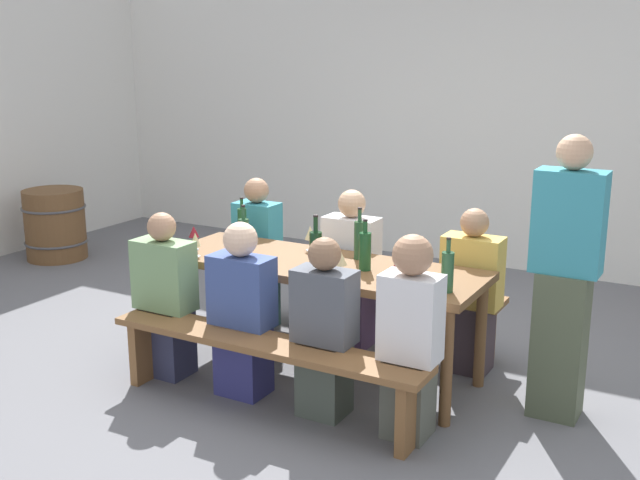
# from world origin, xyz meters

# --- Properties ---
(ground_plane) EXTENTS (24.00, 24.00, 0.00)m
(ground_plane) POSITION_xyz_m (0.00, 0.00, 0.00)
(ground_plane) COLOR slate
(back_wall) EXTENTS (14.00, 0.20, 3.20)m
(back_wall) POSITION_xyz_m (0.00, 3.13, 1.60)
(back_wall) COLOR silver
(back_wall) RESTS_ON ground
(tasting_table) EXTENTS (2.13, 0.73, 0.75)m
(tasting_table) POSITION_xyz_m (0.00, 0.00, 0.67)
(tasting_table) COLOR brown
(tasting_table) RESTS_ON ground
(bench_near) EXTENTS (2.03, 0.30, 0.45)m
(bench_near) POSITION_xyz_m (0.00, -0.66, 0.36)
(bench_near) COLOR brown
(bench_near) RESTS_ON ground
(bench_far) EXTENTS (2.03, 0.30, 0.45)m
(bench_far) POSITION_xyz_m (0.00, 0.66, 0.36)
(bench_far) COLOR brown
(bench_far) RESTS_ON ground
(wine_bottle_0) EXTENTS (0.08, 0.08, 0.33)m
(wine_bottle_0) POSITION_xyz_m (0.02, -0.10, 0.87)
(wine_bottle_0) COLOR #143319
(wine_bottle_0) RESTS_ON tasting_table
(wine_bottle_1) EXTENTS (0.08, 0.08, 0.32)m
(wine_bottle_1) POSITION_xyz_m (0.32, -0.01, 0.88)
(wine_bottle_1) COLOR #194723
(wine_bottle_1) RESTS_ON tasting_table
(wine_bottle_2) EXTENTS (0.06, 0.06, 0.30)m
(wine_bottle_2) POSITION_xyz_m (-0.81, 0.30, 0.86)
(wine_bottle_2) COLOR #194723
(wine_bottle_2) RESTS_ON tasting_table
(wine_bottle_3) EXTENTS (0.07, 0.07, 0.33)m
(wine_bottle_3) POSITION_xyz_m (-0.54, -0.06, 0.88)
(wine_bottle_3) COLOR #234C2D
(wine_bottle_3) RESTS_ON tasting_table
(wine_bottle_4) EXTENTS (0.07, 0.07, 0.32)m
(wine_bottle_4) POSITION_xyz_m (0.92, -0.17, 0.87)
(wine_bottle_4) COLOR #234C2D
(wine_bottle_4) RESTS_ON tasting_table
(wine_bottle_5) EXTENTS (0.07, 0.07, 0.34)m
(wine_bottle_5) POSITION_xyz_m (0.18, 0.21, 0.88)
(wine_bottle_5) COLOR #234C2D
(wine_bottle_5) RESTS_ON tasting_table
(wine_glass_0) EXTENTS (0.07, 0.07, 0.17)m
(wine_glass_0) POSITION_xyz_m (0.61, -0.14, 0.87)
(wine_glass_0) COLOR silver
(wine_glass_0) RESTS_ON tasting_table
(wine_glass_1) EXTENTS (0.07, 0.07, 0.16)m
(wine_glass_1) POSITION_xyz_m (-0.78, -0.28, 0.86)
(wine_glass_1) COLOR silver
(wine_glass_1) RESTS_ON tasting_table
(wine_glass_2) EXTENTS (0.07, 0.07, 0.17)m
(wine_glass_2) POSITION_xyz_m (-0.20, 0.23, 0.87)
(wine_glass_2) COLOR silver
(wine_glass_2) RESTS_ON tasting_table
(wine_glass_3) EXTENTS (0.07, 0.07, 0.17)m
(wine_glass_3) POSITION_xyz_m (-0.90, -0.14, 0.87)
(wine_glass_3) COLOR silver
(wine_glass_3) RESTS_ON tasting_table
(wine_glass_4) EXTENTS (0.07, 0.07, 0.17)m
(wine_glass_4) POSITION_xyz_m (0.28, -0.25, 0.87)
(wine_glass_4) COLOR silver
(wine_glass_4) RESTS_ON tasting_table
(seated_guest_near_0) EXTENTS (0.40, 0.24, 1.08)m
(seated_guest_near_0) POSITION_xyz_m (-0.86, -0.51, 0.51)
(seated_guest_near_0) COLOR #303351
(seated_guest_near_0) RESTS_ON ground
(seated_guest_near_1) EXTENTS (0.39, 0.24, 1.09)m
(seated_guest_near_1) POSITION_xyz_m (-0.25, -0.51, 0.52)
(seated_guest_near_1) COLOR navy
(seated_guest_near_1) RESTS_ON ground
(seated_guest_near_2) EXTENTS (0.35, 0.24, 1.07)m
(seated_guest_near_2) POSITION_xyz_m (0.32, -0.51, 0.50)
(seated_guest_near_2) COLOR #454E45
(seated_guest_near_2) RESTS_ON ground
(seated_guest_near_3) EXTENTS (0.32, 0.24, 1.15)m
(seated_guest_near_3) POSITION_xyz_m (0.85, -0.51, 0.56)
(seated_guest_near_3) COLOR #55584E
(seated_guest_near_3) RESTS_ON ground
(seated_guest_far_0) EXTENTS (0.33, 0.24, 1.15)m
(seated_guest_far_0) POSITION_xyz_m (-0.83, 0.51, 0.55)
(seated_guest_far_0) COLOR #2C514C
(seated_guest_far_0) RESTS_ON ground
(seated_guest_far_1) EXTENTS (0.38, 0.24, 1.14)m
(seated_guest_far_1) POSITION_xyz_m (-0.04, 0.51, 0.54)
(seated_guest_far_1) COLOR #4B3459
(seated_guest_far_1) RESTS_ON ground
(seated_guest_far_2) EXTENTS (0.38, 0.24, 1.10)m
(seated_guest_far_2) POSITION_xyz_m (0.84, 0.51, 0.52)
(seated_guest_far_2) COLOR #3A2E35
(seated_guest_far_2) RESTS_ON ground
(standing_host) EXTENTS (0.38, 0.24, 1.64)m
(standing_host) POSITION_xyz_m (1.50, 0.15, 0.80)
(standing_host) COLOR #4A533D
(standing_host) RESTS_ON ground
(wine_barrel) EXTENTS (0.63, 0.63, 0.70)m
(wine_barrel) POSITION_xyz_m (-3.70, 1.14, 0.35)
(wine_barrel) COLOR brown
(wine_barrel) RESTS_ON ground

